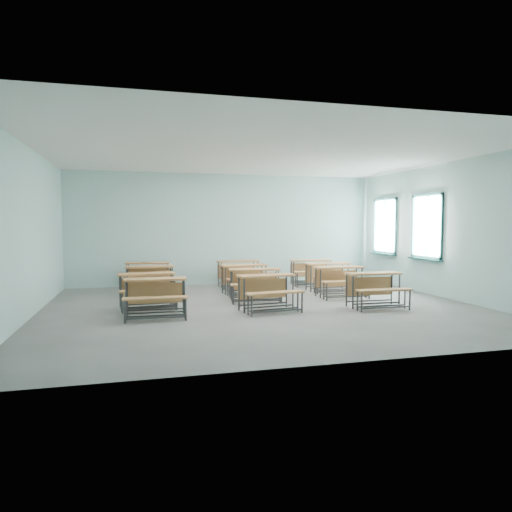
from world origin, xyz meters
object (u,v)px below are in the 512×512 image
Objects in this scene: desk_unit_r0c1 at (268,287)px; desk_unit_r2c1 at (245,274)px; desk_unit_r0c2 at (375,284)px; desk_unit_r1c0 at (147,285)px; desk_unit_r3c1 at (239,269)px; desk_unit_r2c0 at (150,276)px; desk_unit_r3c0 at (147,271)px; desk_unit_r2c2 at (329,272)px; desk_unit_r3c2 at (311,268)px; desk_unit_r0c0 at (155,291)px; desk_unit_r1c1 at (255,280)px; desk_unit_r1c2 at (341,277)px.

desk_unit_r2c1 is at bearing 80.83° from desk_unit_r0c1.
desk_unit_r1c0 is (-4.64, 1.12, 0.00)m from desk_unit_r0c2.
desk_unit_r2c1 is at bearing -102.17° from desk_unit_r3c1.
desk_unit_r2c0 is 2.35m from desk_unit_r2c1.
desk_unit_r0c2 is at bearing -32.41° from desk_unit_r3c0.
desk_unit_r2c2 and desk_unit_r3c2 have the same top height.
desk_unit_r0c2 is (4.52, -0.12, 0.00)m from desk_unit_r0c0.
desk_unit_r0c0 is 1.01× the size of desk_unit_r0c2.
desk_unit_r1c1 is 1.06× the size of desk_unit_r1c2.
desk_unit_r2c0 is 1.01× the size of desk_unit_r2c2.
desk_unit_r1c2 is at bearing -87.63° from desk_unit_r3c2.
desk_unit_r0c2 is 0.97× the size of desk_unit_r2c0.
desk_unit_r2c0 is (-4.54, 2.79, 0.00)m from desk_unit_r0c2.
desk_unit_r0c0 is 2.67m from desk_unit_r2c0.
desk_unit_r0c0 is 0.96× the size of desk_unit_r3c1.
desk_unit_r1c1 is (2.40, 0.31, 0.00)m from desk_unit_r1c0.
desk_unit_r0c2 is at bearing -25.28° from desk_unit_r1c1.
desk_unit_r3c1 is (0.16, 2.39, 0.00)m from desk_unit_r1c1.
desk_unit_r1c2 is at bearing -20.68° from desk_unit_r2c0.
desk_unit_r0c0 is 5.09m from desk_unit_r2c2.
desk_unit_r2c1 is 1.02× the size of desk_unit_r2c2.
desk_unit_r0c0 is at bearing -93.11° from desk_unit_r2c0.
desk_unit_r3c2 is (0.11, 2.19, 0.00)m from desk_unit_r1c2.
desk_unit_r3c0 is (-2.38, 1.36, 0.00)m from desk_unit_r2c1.
desk_unit_r2c2 is 4.83m from desk_unit_r3c0.
desk_unit_r3c2 is (-0.03, 1.18, 0.00)m from desk_unit_r2c2.
desk_unit_r3c0 is 1.02× the size of desk_unit_r3c2.
desk_unit_r0c0 is at bearing -87.95° from desk_unit_r1c0.
desk_unit_r1c2 is 0.94× the size of desk_unit_r3c0.
desk_unit_r3c1 is (-2.08, 3.82, 0.00)m from desk_unit_r0c2.
desk_unit_r0c1 is 4.12m from desk_unit_r3c2.
desk_unit_r0c0 and desk_unit_r2c2 have the same top height.
desk_unit_r1c0 and desk_unit_r2c1 have the same top height.
desk_unit_r3c1 is at bearing 130.86° from desk_unit_r1c2.
desk_unit_r1c2 is (4.53, 0.32, 0.00)m from desk_unit_r1c0.
desk_unit_r1c2 is 0.97× the size of desk_unit_r2c1.
desk_unit_r1c1 and desk_unit_r1c2 have the same top height.
desk_unit_r2c0 is at bearing 123.70° from desk_unit_r0c1.
desk_unit_r0c2 is 0.95× the size of desk_unit_r3c1.
desk_unit_r0c1 is 2.35m from desk_unit_r2c1.
desk_unit_r3c0 is (-2.34, 2.47, 0.00)m from desk_unit_r1c1.
desk_unit_r0c1 is 1.02× the size of desk_unit_r3c2.
desk_unit_r3c2 is (2.08, -0.20, 0.00)m from desk_unit_r3c1.
desk_unit_r0c1 is at bearing -84.78° from desk_unit_r1c1.
desk_unit_r1c2 is 5.10m from desk_unit_r3c0.
desk_unit_r3c2 is at bearing 6.73° from desk_unit_r2c0.
desk_unit_r1c2 is (2.17, 1.25, 0.00)m from desk_unit_r0c1.
desk_unit_r2c0 is at bearing 173.29° from desk_unit_r2c2.
desk_unit_r3c1 is (-2.10, 1.37, 0.00)m from desk_unit_r2c2.
desk_unit_r0c0 and desk_unit_r1c0 have the same top height.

